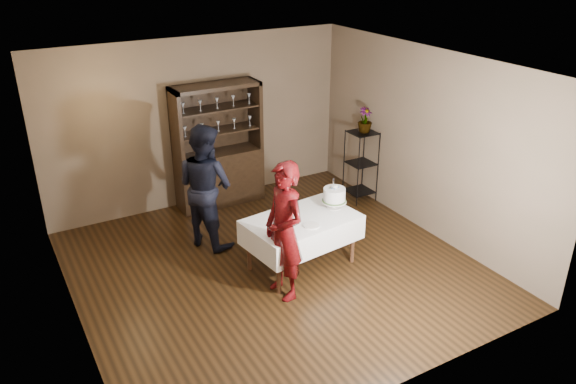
# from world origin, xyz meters

# --- Properties ---
(floor) EXTENTS (5.00, 5.00, 0.00)m
(floor) POSITION_xyz_m (0.00, 0.00, 0.00)
(floor) COLOR black
(floor) RESTS_ON ground
(ceiling) EXTENTS (5.00, 5.00, 0.00)m
(ceiling) POSITION_xyz_m (0.00, 0.00, 2.70)
(ceiling) COLOR silver
(ceiling) RESTS_ON back_wall
(back_wall) EXTENTS (5.00, 0.02, 2.70)m
(back_wall) POSITION_xyz_m (0.00, 2.50, 1.35)
(back_wall) COLOR brown
(back_wall) RESTS_ON floor
(wall_left) EXTENTS (0.02, 5.00, 2.70)m
(wall_left) POSITION_xyz_m (-2.50, 0.00, 1.35)
(wall_left) COLOR brown
(wall_left) RESTS_ON floor
(wall_right) EXTENTS (0.02, 5.00, 2.70)m
(wall_right) POSITION_xyz_m (2.50, 0.00, 1.35)
(wall_right) COLOR brown
(wall_right) RESTS_ON floor
(china_hutch) EXTENTS (1.40, 0.48, 2.00)m
(china_hutch) POSITION_xyz_m (0.20, 2.25, 0.66)
(china_hutch) COLOR black
(china_hutch) RESTS_ON floor
(plant_etagere) EXTENTS (0.42, 0.42, 1.20)m
(plant_etagere) POSITION_xyz_m (2.28, 1.20, 0.65)
(plant_etagere) COLOR black
(plant_etagere) RESTS_ON floor
(cake_table) EXTENTS (1.54, 1.06, 0.72)m
(cake_table) POSITION_xyz_m (0.34, -0.13, 0.55)
(cake_table) COLOR white
(cake_table) RESTS_ON floor
(woman) EXTENTS (0.47, 0.67, 1.75)m
(woman) POSITION_xyz_m (-0.17, -0.56, 0.87)
(woman) COLOR #330409
(woman) RESTS_ON floor
(man) EXTENTS (0.98, 1.07, 1.78)m
(man) POSITION_xyz_m (-0.49, 1.10, 0.89)
(man) COLOR black
(man) RESTS_ON floor
(cake) EXTENTS (0.33, 0.33, 0.45)m
(cake) POSITION_xyz_m (0.87, -0.08, 0.90)
(cake) COLOR silver
(cake) RESTS_ON cake_table
(plate_near) EXTENTS (0.23, 0.23, 0.01)m
(plate_near) POSITION_xyz_m (0.33, -0.37, 0.73)
(plate_near) COLOR silver
(plate_near) RESTS_ON cake_table
(plate_far) EXTENTS (0.23, 0.23, 0.01)m
(plate_far) POSITION_xyz_m (0.15, 0.17, 0.73)
(plate_far) COLOR silver
(plate_far) RESTS_ON cake_table
(potted_plant) EXTENTS (0.26, 0.26, 0.40)m
(potted_plant) POSITION_xyz_m (2.30, 1.18, 1.39)
(potted_plant) COLOR #41642F
(potted_plant) RESTS_ON plant_etagere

